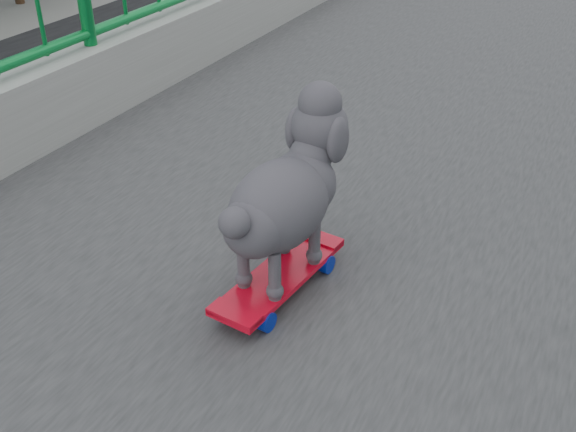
% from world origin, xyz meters
% --- Properties ---
extents(skateboard, '(0.19, 0.49, 0.06)m').
position_xyz_m(skateboard, '(-0.09, 5.19, 7.05)').
color(skateboard, red).
rests_on(skateboard, footbridge).
extents(poodle, '(0.26, 0.53, 0.44)m').
position_xyz_m(poodle, '(-0.09, 5.22, 7.30)').
color(poodle, '#2F2C32').
rests_on(poodle, skateboard).
extents(car_1, '(1.64, 4.70, 1.55)m').
position_xyz_m(car_1, '(-9.20, 12.77, 0.78)').
color(car_1, red).
rests_on(car_1, ground).
extents(car_5, '(1.66, 4.77, 1.57)m').
position_xyz_m(car_5, '(-6.00, 16.78, 0.79)').
color(car_5, silver).
rests_on(car_5, ground).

